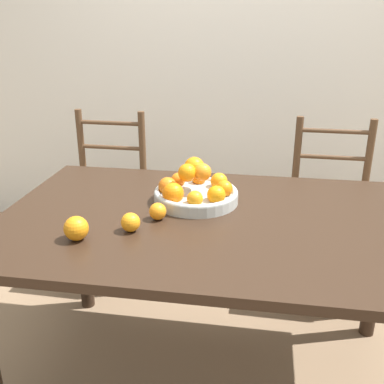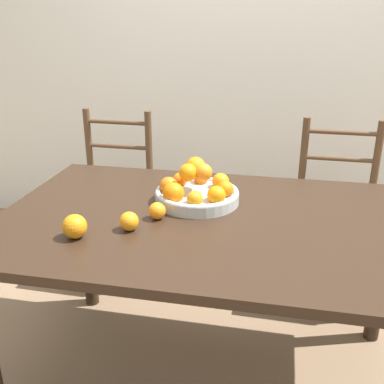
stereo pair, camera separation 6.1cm
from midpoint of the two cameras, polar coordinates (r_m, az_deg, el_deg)
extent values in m
plane|color=#7F664C|center=(2.12, 3.24, -22.58)|extent=(12.00, 12.00, 0.00)
cube|color=silver|center=(3.06, 8.19, 17.95)|extent=(8.00, 0.06, 2.60)
cube|color=black|center=(1.69, 3.77, -3.81)|extent=(1.62, 1.01, 0.03)
cylinder|color=black|center=(2.42, -12.48, -6.34)|extent=(0.07, 0.07, 0.74)
cylinder|color=black|center=(2.30, 23.66, -9.33)|extent=(0.07, 0.07, 0.74)
cylinder|color=#B2B7B2|center=(1.81, 1.60, -0.65)|extent=(0.34, 0.34, 0.04)
torus|color=#B2B7B2|center=(1.80, 1.60, -0.04)|extent=(0.34, 0.34, 0.02)
sphere|color=orange|center=(1.77, 5.23, 0.36)|extent=(0.07, 0.07, 0.07)
sphere|color=orange|center=(1.86, 4.58, 1.32)|extent=(0.07, 0.07, 0.07)
sphere|color=orange|center=(1.90, 2.04, 1.75)|extent=(0.06, 0.06, 0.06)
sphere|color=orange|center=(1.88, -0.61, 1.57)|extent=(0.06, 0.06, 0.06)
sphere|color=orange|center=(1.81, -2.02, 0.75)|extent=(0.08, 0.08, 0.08)
sphere|color=orange|center=(1.73, -1.37, -0.14)|extent=(0.08, 0.08, 0.08)
sphere|color=orange|center=(1.69, 1.38, -0.87)|extent=(0.06, 0.06, 0.06)
sphere|color=orange|center=(1.72, 4.12, -0.41)|extent=(0.07, 0.07, 0.07)
sphere|color=orange|center=(1.76, 2.43, 2.51)|extent=(0.07, 0.07, 0.07)
sphere|color=orange|center=(1.80, 1.42, 3.18)|extent=(0.08, 0.08, 0.08)
sphere|color=orange|center=(1.75, 0.47, 2.46)|extent=(0.07, 0.07, 0.07)
sphere|color=orange|center=(1.58, -6.91, -3.72)|extent=(0.07, 0.07, 0.07)
sphere|color=orange|center=(1.66, -3.41, -2.41)|extent=(0.06, 0.06, 0.06)
sphere|color=orange|center=(1.56, -13.59, -4.28)|extent=(0.08, 0.08, 0.08)
cylinder|color=#513823|center=(2.68, -14.63, -7.16)|extent=(0.04, 0.04, 0.45)
cylinder|color=#513823|center=(2.54, -6.86, -8.23)|extent=(0.04, 0.04, 0.45)
cylinder|color=#513823|center=(2.87, -11.96, 0.76)|extent=(0.04, 0.04, 0.97)
cylinder|color=#513823|center=(2.74, -4.67, 0.17)|extent=(0.04, 0.04, 0.97)
cube|color=#513823|center=(2.65, -9.72, -1.29)|extent=(0.43, 0.41, 0.04)
cylinder|color=#513823|center=(2.76, -8.53, 2.78)|extent=(0.38, 0.03, 0.02)
cylinder|color=#513823|center=(2.71, -8.70, 5.72)|extent=(0.38, 0.03, 0.02)
cylinder|color=#513823|center=(2.68, -8.87, 8.74)|extent=(0.38, 0.03, 0.02)
cylinder|color=#513823|center=(2.44, 13.67, -10.02)|extent=(0.04, 0.04, 0.45)
cylinder|color=#513823|center=(2.49, 22.56, -10.52)|extent=(0.04, 0.04, 0.45)
cylinder|color=#513823|center=(2.65, 14.12, -1.15)|extent=(0.04, 0.04, 0.97)
cylinder|color=#513823|center=(2.69, 22.19, -1.77)|extent=(0.04, 0.04, 0.97)
cube|color=#513823|center=(2.51, 18.46, -3.45)|extent=(0.43, 0.41, 0.04)
cylinder|color=#513823|center=(2.62, 18.48, 0.93)|extent=(0.38, 0.03, 0.02)
cylinder|color=#513823|center=(2.58, 18.86, 3.98)|extent=(0.38, 0.03, 0.02)
cylinder|color=#513823|center=(2.54, 19.25, 7.13)|extent=(0.38, 0.03, 0.02)
camera|label=1|loc=(0.03, -88.97, 0.40)|focal=42.00mm
camera|label=2|loc=(0.03, 91.03, -0.40)|focal=42.00mm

